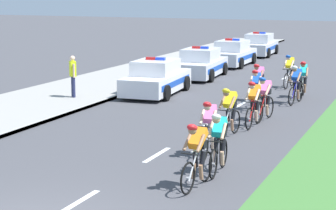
# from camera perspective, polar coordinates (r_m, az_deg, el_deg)

# --- Properties ---
(sidewalk_slab) EXTENTS (4.61, 60.00, 0.12)m
(sidewalk_slab) POSITION_cam_1_polar(r_m,az_deg,el_deg) (26.73, -8.12, 1.46)
(sidewalk_slab) COLOR gray
(sidewalk_slab) RESTS_ON ground
(kerb_edge) EXTENTS (0.16, 60.00, 0.13)m
(kerb_edge) POSITION_cam_1_polar(r_m,az_deg,el_deg) (25.66, -3.87, 1.16)
(kerb_edge) COLOR #9E9E99
(kerb_edge) RESTS_ON ground
(lane_markings_centre) EXTENTS (0.14, 25.60, 0.01)m
(lane_markings_centre) POSITION_cam_1_polar(r_m,az_deg,el_deg) (19.86, 3.71, -1.88)
(lane_markings_centre) COLOR white
(lane_markings_centre) RESTS_ON ground
(cyclist_lead) EXTENTS (0.43, 1.72, 1.56)m
(cyclist_lead) POSITION_cam_1_polar(r_m,az_deg,el_deg) (13.41, 2.75, -4.66)
(cyclist_lead) COLOR black
(cyclist_lead) RESTS_ON ground
(cyclist_second) EXTENTS (0.44, 1.72, 1.56)m
(cyclist_second) POSITION_cam_1_polar(r_m,az_deg,el_deg) (14.52, 4.81, -3.47)
(cyclist_second) COLOR black
(cyclist_second) RESTS_ON ground
(cyclist_third) EXTENTS (0.45, 1.72, 1.56)m
(cyclist_third) POSITION_cam_1_polar(r_m,az_deg,el_deg) (16.01, 3.93, -2.11)
(cyclist_third) COLOR black
(cyclist_third) RESTS_ON ground
(cyclist_fourth) EXTENTS (0.44, 1.72, 1.56)m
(cyclist_fourth) POSITION_cam_1_polar(r_m,az_deg,el_deg) (18.14, 5.81, -0.60)
(cyclist_fourth) COLOR black
(cyclist_fourth) RESTS_ON ground
(cyclist_fifth) EXTENTS (0.42, 1.72, 1.56)m
(cyclist_fifth) POSITION_cam_1_polar(r_m,az_deg,el_deg) (19.56, 8.13, 0.18)
(cyclist_fifth) COLOR black
(cyclist_fifth) RESTS_ON ground
(cyclist_sixth) EXTENTS (0.45, 1.72, 1.56)m
(cyclist_sixth) POSITION_cam_1_polar(r_m,az_deg,el_deg) (20.59, 9.14, 0.68)
(cyclist_sixth) COLOR black
(cyclist_sixth) RESTS_ON ground
(cyclist_seventh) EXTENTS (0.45, 1.72, 1.56)m
(cyclist_seventh) POSITION_cam_1_polar(r_m,az_deg,el_deg) (22.41, 8.31, 1.53)
(cyclist_seventh) COLOR black
(cyclist_seventh) RESTS_ON ground
(cyclist_eighth) EXTENTS (0.44, 1.72, 1.56)m
(cyclist_eighth) POSITION_cam_1_polar(r_m,az_deg,el_deg) (24.17, 8.56, 2.20)
(cyclist_eighth) COLOR black
(cyclist_eighth) RESTS_ON ground
(cyclist_ninth) EXTENTS (0.46, 1.72, 1.56)m
(cyclist_ninth) POSITION_cam_1_polar(r_m,az_deg,el_deg) (23.90, 12.03, 1.98)
(cyclist_ninth) COLOR black
(cyclist_ninth) RESTS_ON ground
(cyclist_tenth) EXTENTS (0.45, 1.72, 1.56)m
(cyclist_tenth) POSITION_cam_1_polar(r_m,az_deg,el_deg) (25.35, 12.66, 2.45)
(cyclist_tenth) COLOR black
(cyclist_tenth) RESTS_ON ground
(cyclist_eleventh) EXTENTS (0.43, 1.72, 1.56)m
(cyclist_eleventh) POSITION_cam_1_polar(r_m,az_deg,el_deg) (27.77, 11.42, 3.21)
(cyclist_eleventh) COLOR black
(cyclist_eleventh) RESTS_ON ground
(police_car_nearest) EXTENTS (2.26, 4.53, 1.59)m
(police_car_nearest) POSITION_cam_1_polar(r_m,az_deg,el_deg) (25.52, -1.11, 2.53)
(police_car_nearest) COLOR white
(police_car_nearest) RESTS_ON ground
(police_car_second) EXTENTS (2.25, 4.52, 1.59)m
(police_car_second) POSITION_cam_1_polar(r_m,az_deg,el_deg) (30.51, 3.12, 3.88)
(police_car_second) COLOR silver
(police_car_second) RESTS_ON ground
(police_car_third) EXTENTS (2.02, 4.41, 1.59)m
(police_car_third) POSITION_cam_1_polar(r_m,az_deg,el_deg) (35.60, 6.14, 4.83)
(police_car_third) COLOR silver
(police_car_third) RESTS_ON ground
(police_car_furthest) EXTENTS (2.15, 4.47, 1.59)m
(police_car_furthest) POSITION_cam_1_polar(r_m,az_deg,el_deg) (41.40, 8.64, 5.60)
(police_car_furthest) COLOR silver
(police_car_furthest) RESTS_ON ground
(spectator_closest) EXTENTS (0.41, 0.44, 1.68)m
(spectator_closest) POSITION_cam_1_polar(r_m,az_deg,el_deg) (24.42, -9.00, 2.98)
(spectator_closest) COLOR #23284C
(spectator_closest) RESTS_ON sidewalk_slab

